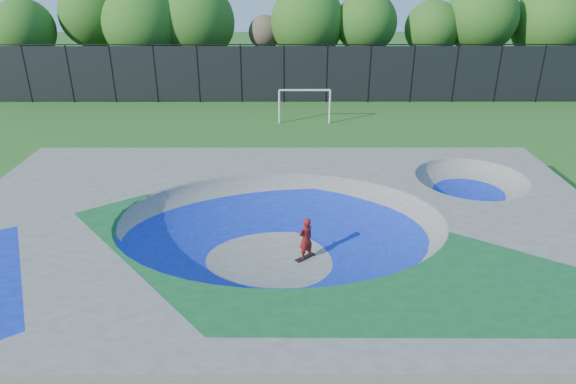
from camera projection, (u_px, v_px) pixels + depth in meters
name	position (u px, v px, depth m)	size (l,w,h in m)	color
ground	(281.00, 257.00, 17.58)	(120.00, 120.00, 0.00)	#245818
skate_deck	(281.00, 238.00, 17.27)	(22.00, 14.00, 1.50)	gray
skater	(306.00, 239.00, 17.21)	(0.56, 0.37, 1.53)	red
skateboard	(305.00, 258.00, 17.51)	(0.78, 0.22, 0.05)	black
soccer_goal	(305.00, 100.00, 31.38)	(3.23, 0.12, 2.13)	silver
fence	(284.00, 73.00, 35.83)	(48.09, 0.09, 4.04)	black
treeline	(278.00, 22.00, 39.01)	(51.87, 7.49, 8.01)	#443722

